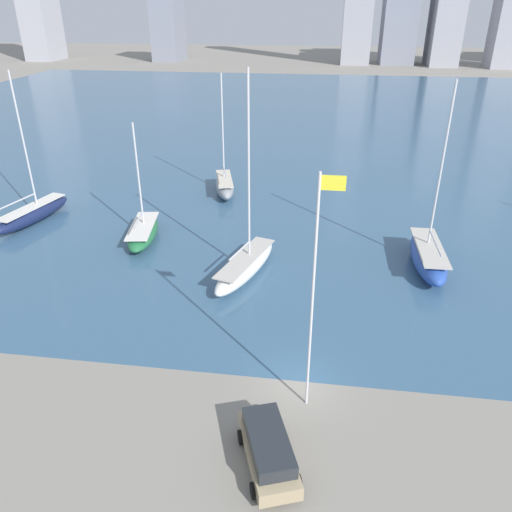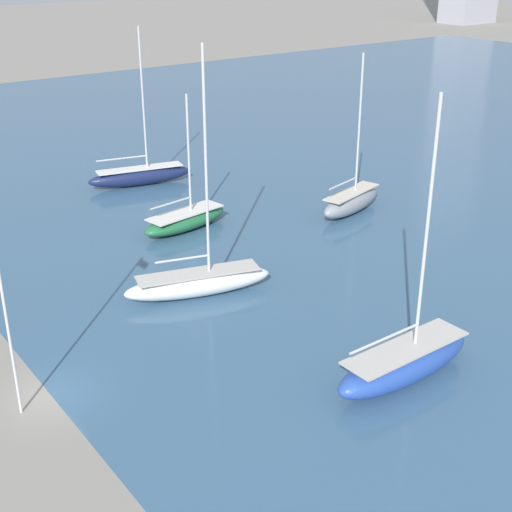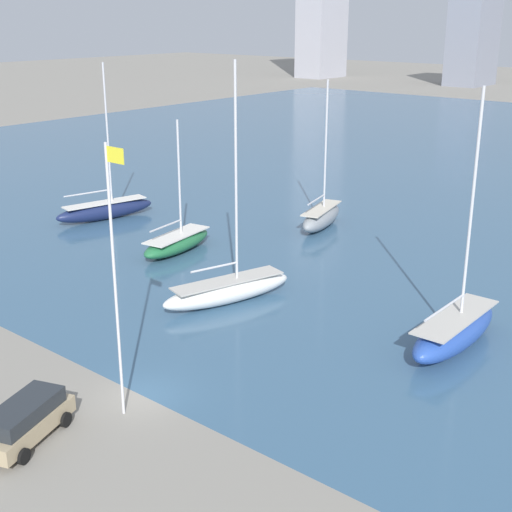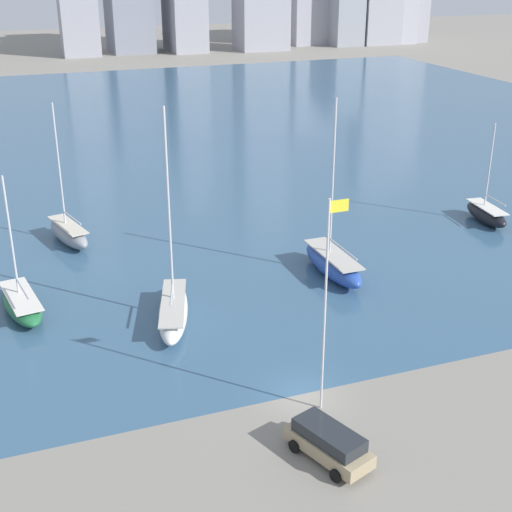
# 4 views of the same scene
# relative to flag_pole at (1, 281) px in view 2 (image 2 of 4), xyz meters

# --- Properties ---
(ground_plane) EXTENTS (500.00, 500.00, 0.00)m
(ground_plane) POSITION_rel_flag_pole_xyz_m (-0.59, 1.73, -7.23)
(ground_plane) COLOR gray
(flag_pole) EXTENTS (1.24, 0.14, 13.47)m
(flag_pole) POSITION_rel_flag_pole_xyz_m (0.00, 0.00, 0.00)
(flag_pole) COLOR silver
(flag_pole) RESTS_ON ground_plane
(sailboat_navy) EXTENTS (4.06, 10.14, 14.62)m
(sailboat_navy) POSITION_rel_flag_pole_xyz_m (-28.83, 21.96, -6.25)
(sailboat_navy) COLOR #19234C
(sailboat_navy) RESTS_ON harbor_water
(sailboat_gray) EXTENTS (3.98, 8.16, 13.34)m
(sailboat_gray) POSITION_rel_flag_pole_xyz_m (-11.21, 32.88, -6.17)
(sailboat_gray) COLOR gray
(sailboat_gray) RESTS_ON harbor_water
(sailboat_blue) EXTENTS (2.65, 9.36, 15.13)m
(sailboat_blue) POSITION_rel_flag_pole_xyz_m (9.20, 17.40, -6.13)
(sailboat_blue) COLOR #284CA8
(sailboat_blue) RESTS_ON harbor_water
(sailboat_green) EXTENTS (3.71, 8.37, 10.84)m
(sailboat_green) POSITION_rel_flag_pole_xyz_m (-16.34, 19.43, -6.40)
(sailboat_green) COLOR #236B3D
(sailboat_green) RESTS_ON harbor_water
(sailboat_white) EXTENTS (4.85, 10.06, 16.09)m
(sailboat_white) POSITION_rel_flag_pole_xyz_m (-5.73, 13.99, -6.28)
(sailboat_white) COLOR white
(sailboat_white) RESTS_ON harbor_water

